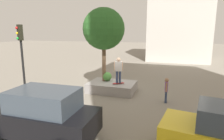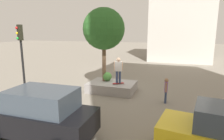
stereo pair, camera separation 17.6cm
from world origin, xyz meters
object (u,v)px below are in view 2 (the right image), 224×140
object	(u,v)px
planter_ledge	(112,87)
skateboard	(118,83)
traffic_light_corner	(22,52)
pedestrian_crossing	(166,89)
skateboarder	(118,68)
sedan_parked	(40,114)
plaza_tree	(104,29)

from	to	relation	value
planter_ledge	skateboard	xyz separation A→B (m)	(-0.56, 0.29, 0.38)
traffic_light_corner	pedestrian_crossing	size ratio (longest dim) A/B	3.02
skateboarder	pedestrian_crossing	size ratio (longest dim) A/B	1.16
planter_ledge	skateboarder	world-z (taller)	skateboarder
skateboard	pedestrian_crossing	xyz separation A→B (m)	(-3.24, 0.82, 0.17)
planter_ledge	sedan_parked	world-z (taller)	sedan_parked
traffic_light_corner	pedestrian_crossing	xyz separation A→B (m)	(-7.73, -3.00, -2.25)
plaza_tree	sedan_parked	bearing A→B (deg)	90.90
planter_ledge	pedestrian_crossing	xyz separation A→B (m)	(-3.80, 1.11, 0.55)
skateboard	skateboarder	bearing A→B (deg)	-26.57
pedestrian_crossing	skateboard	bearing A→B (deg)	-14.22
traffic_light_corner	plaza_tree	bearing A→B (deg)	-126.42
plaza_tree	pedestrian_crossing	xyz separation A→B (m)	(-4.50, 1.37, -3.51)
skateboard	sedan_parked	size ratio (longest dim) A/B	0.17
plaza_tree	skateboarder	size ratio (longest dim) A/B	2.94
planter_ledge	traffic_light_corner	world-z (taller)	traffic_light_corner
planter_ledge	pedestrian_crossing	distance (m)	4.00
plaza_tree	skateboarder	bearing A→B (deg)	156.44
skateboarder	skateboard	bearing A→B (deg)	153.43
planter_ledge	skateboarder	xyz separation A→B (m)	(-0.56, 0.29, 1.43)
skateboard	traffic_light_corner	xyz separation A→B (m)	(4.49, 3.82, 2.42)
planter_ledge	pedestrian_crossing	size ratio (longest dim) A/B	2.14
planter_ledge	sedan_parked	distance (m)	6.95
skateboard	sedan_parked	distance (m)	6.71
skateboarder	planter_ledge	bearing A→B (deg)	-27.28
plaza_tree	skateboarder	world-z (taller)	plaza_tree
sedan_parked	skateboarder	bearing A→B (deg)	-99.86
planter_ledge	pedestrian_crossing	bearing A→B (deg)	163.71
pedestrian_crossing	sedan_parked	bearing A→B (deg)	52.80
skateboarder	pedestrian_crossing	world-z (taller)	skateboarder
traffic_light_corner	pedestrian_crossing	bearing A→B (deg)	-158.76
planter_ledge	skateboard	distance (m)	0.74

